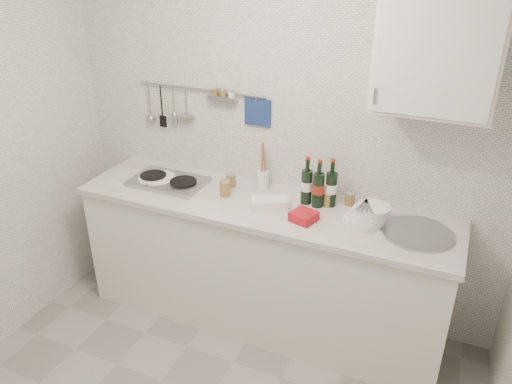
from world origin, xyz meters
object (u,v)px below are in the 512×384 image
at_px(wall_cabinet, 440,43).
at_px(plate_stack_hob, 156,179).
at_px(utensil_crock, 263,178).
at_px(plate_stack_sink, 368,215).
at_px(wine_bottles, 319,182).

height_order(wall_cabinet, plate_stack_hob, wall_cabinet).
xyz_separation_m(wall_cabinet, utensil_crock, (-0.98, 0.07, -0.95)).
distance_m(plate_stack_hob, plate_stack_sink, 1.45).
relative_size(wall_cabinet, plate_stack_sink, 2.63).
bearing_deg(utensil_crock, wall_cabinet, -4.22).
height_order(plate_stack_sink, utensil_crock, utensil_crock).
distance_m(wall_cabinet, wine_bottles, 1.05).
height_order(wall_cabinet, wine_bottles, wall_cabinet).
distance_m(plate_stack_hob, utensil_crock, 0.74).
xyz_separation_m(wine_bottles, utensil_crock, (-0.41, 0.08, -0.08)).
relative_size(plate_stack_hob, utensil_crock, 0.81).
bearing_deg(wall_cabinet, wine_bottles, -179.51).
bearing_deg(plate_stack_hob, wine_bottles, 6.44).
relative_size(wall_cabinet, utensil_crock, 2.10).
height_order(plate_stack_hob, utensil_crock, utensil_crock).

